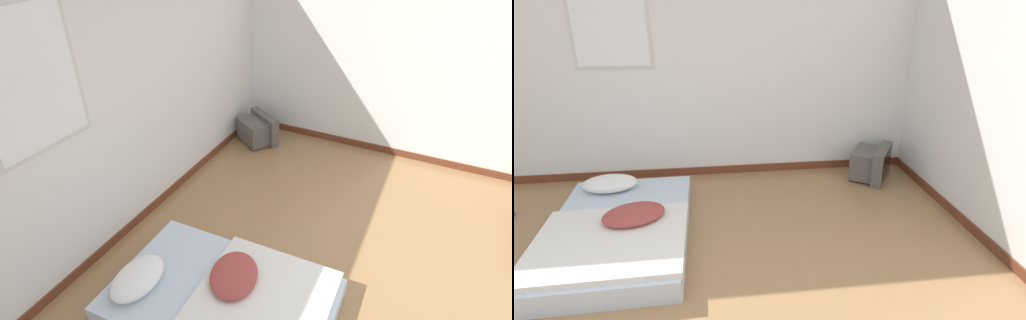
{
  "view_description": "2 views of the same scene",
  "coord_description": "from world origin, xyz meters",
  "views": [
    {
      "loc": [
        -2.17,
        0.36,
        2.74
      ],
      "look_at": [
        1.01,
        1.95,
        0.5
      ],
      "focal_mm": 28.0,
      "sensor_mm": 36.0,
      "label": 1
    },
    {
      "loc": [
        0.48,
        -1.52,
        1.95
      ],
      "look_at": [
        0.92,
        1.85,
        0.55
      ],
      "focal_mm": 28.0,
      "sensor_mm": 36.0,
      "label": 2
    }
  ],
  "objects": [
    {
      "name": "mattress_bed",
      "position": [
        -0.42,
        1.54,
        0.12
      ],
      "size": [
        1.18,
        1.76,
        0.32
      ],
      "color": "silver",
      "rests_on": "ground_plane"
    },
    {
      "name": "wall_back",
      "position": [
        -0.01,
        2.88,
        1.29
      ],
      "size": [
        7.72,
        0.08,
        2.6
      ],
      "color": "white",
      "rests_on": "ground_plane"
    },
    {
      "name": "crt_tv",
      "position": [
        2.18,
        2.5,
        0.18
      ],
      "size": [
        0.59,
        0.63,
        0.38
      ],
      "color": "#56514C",
      "rests_on": "ground_plane"
    }
  ]
}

